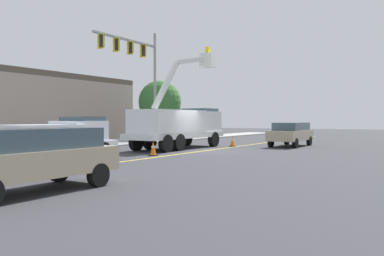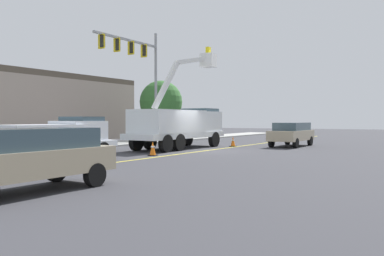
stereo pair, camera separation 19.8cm
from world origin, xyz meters
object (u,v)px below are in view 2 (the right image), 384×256
object	(u,v)px
trailing_sedan	(27,156)
traffic_cone_mid_rear	(233,141)
traffic_cone_leading	(27,162)
utility_bucket_truck	(180,124)
traffic_cone_mid_front	(153,149)
passing_minivan	(292,133)
traffic_signal_mast	(138,63)
service_pickup_truck	(57,137)

from	to	relation	value
trailing_sedan	traffic_cone_mid_rear	world-z (taller)	trailing_sedan
traffic_cone_leading	traffic_cone_mid_rear	distance (m)	16.36
utility_bucket_truck	traffic_cone_mid_front	size ratio (longest dim) A/B	10.99
passing_minivan	utility_bucket_truck	bearing A→B (deg)	130.61
traffic_cone_leading	trailing_sedan	bearing A→B (deg)	-131.11
traffic_cone_mid_front	traffic_cone_mid_rear	distance (m)	8.61
traffic_signal_mast	traffic_cone_mid_rear	bearing A→B (deg)	-86.18
utility_bucket_truck	traffic_cone_mid_rear	bearing A→B (deg)	-37.25
utility_bucket_truck	service_pickup_truck	bearing A→B (deg)	173.02
service_pickup_truck	passing_minivan	distance (m)	16.74
traffic_signal_mast	passing_minivan	bearing A→B (deg)	-77.45
passing_minivan	traffic_cone_mid_front	xyz separation A→B (m)	(-10.51, 5.09, -0.60)
utility_bucket_truck	trailing_sedan	xyz separation A→B (m)	(-15.64, -3.70, -0.64)
service_pickup_truck	traffic_cone_mid_front	distance (m)	5.12
traffic_cone_mid_front	traffic_signal_mast	world-z (taller)	traffic_signal_mast
service_pickup_truck	trailing_sedan	size ratio (longest dim) A/B	1.16
service_pickup_truck	trailing_sedan	bearing A→B (deg)	-140.60
traffic_cone_leading	traffic_cone_mid_front	world-z (taller)	traffic_cone_leading
utility_bucket_truck	passing_minivan	bearing A→B (deg)	-49.39
trailing_sedan	traffic_cone_leading	distance (m)	4.16
utility_bucket_truck	service_pickup_truck	world-z (taller)	utility_bucket_truck
utility_bucket_truck	traffic_signal_mast	size ratio (longest dim) A/B	0.94
utility_bucket_truck	service_pickup_truck	distance (m)	9.77
trailing_sedan	traffic_cone_leading	world-z (taller)	trailing_sedan
utility_bucket_truck	trailing_sedan	size ratio (longest dim) A/B	1.69
utility_bucket_truck	passing_minivan	size ratio (longest dim) A/B	1.69
traffic_signal_mast	trailing_sedan	bearing A→B (deg)	-154.45
traffic_cone_leading	passing_minivan	bearing A→B (deg)	-17.09
utility_bucket_truck	traffic_cone_leading	bearing A→B (deg)	-177.35
trailing_sedan	traffic_cone_leading	bearing A→B (deg)	48.89
traffic_cone_mid_front	traffic_signal_mast	xyz separation A→B (m)	(7.99, 6.24, 5.92)
traffic_cone_mid_front	traffic_cone_mid_rear	bearing A→B (deg)	-9.33
traffic_cone_mid_rear	traffic_signal_mast	distance (m)	9.69
traffic_cone_mid_rear	service_pickup_truck	bearing A→B (deg)	164.09
passing_minivan	traffic_cone_mid_rear	xyz separation A→B (m)	(-2.01, 3.69, -0.62)
traffic_cone_mid_rear	traffic_signal_mast	bearing A→B (deg)	93.82
utility_bucket_truck	traffic_cone_mid_rear	world-z (taller)	utility_bucket_truck
traffic_cone_mid_front	service_pickup_truck	bearing A→B (deg)	152.85
passing_minivan	traffic_cone_mid_front	bearing A→B (deg)	154.17
passing_minivan	traffic_cone_mid_rear	world-z (taller)	passing_minivan
utility_bucket_truck	passing_minivan	world-z (taller)	utility_bucket_truck
trailing_sedan	traffic_cone_mid_rear	bearing A→B (deg)	3.56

